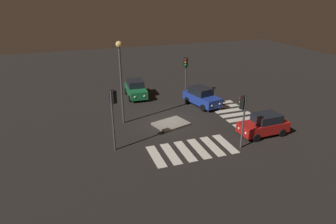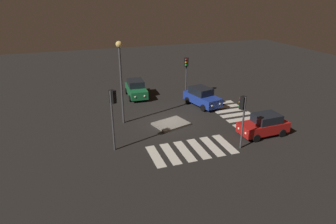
{
  "view_description": "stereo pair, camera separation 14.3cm",
  "coord_description": "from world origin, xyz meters",
  "px_view_note": "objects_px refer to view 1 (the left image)",
  "views": [
    {
      "loc": [
        -8.29,
        -23.38,
        11.16
      ],
      "look_at": [
        0.0,
        0.0,
        1.0
      ],
      "focal_mm": 31.52,
      "sensor_mm": 36.0,
      "label": 1
    },
    {
      "loc": [
        -8.16,
        -23.43,
        11.16
      ],
      "look_at": [
        0.0,
        0.0,
        1.0
      ],
      "focal_mm": 31.52,
      "sensor_mm": 36.0,
      "label": 2
    }
  ],
  "objects_px": {
    "traffic_light_north": "(186,67)",
    "traffic_light_south": "(113,106)",
    "car_green": "(136,89)",
    "car_blue": "(202,97)",
    "traffic_light_east": "(243,109)",
    "car_red": "(264,125)",
    "traffic_island": "(171,124)",
    "street_lamp": "(120,69)"
  },
  "relations": [
    {
      "from": "car_blue",
      "to": "car_red",
      "type": "xyz_separation_m",
      "value": [
        1.9,
        -7.99,
        -0.04
      ]
    },
    {
      "from": "car_blue",
      "to": "traffic_light_east",
      "type": "height_order",
      "value": "traffic_light_east"
    },
    {
      "from": "car_green",
      "to": "street_lamp",
      "type": "bearing_deg",
      "value": -19.88
    },
    {
      "from": "car_blue",
      "to": "car_green",
      "type": "height_order",
      "value": "car_green"
    },
    {
      "from": "car_green",
      "to": "traffic_light_south",
      "type": "height_order",
      "value": "traffic_light_south"
    },
    {
      "from": "traffic_light_north",
      "to": "traffic_light_south",
      "type": "height_order",
      "value": "traffic_light_south"
    },
    {
      "from": "traffic_light_north",
      "to": "traffic_light_south",
      "type": "xyz_separation_m",
      "value": [
        -9.74,
        -9.76,
        0.21
      ]
    },
    {
      "from": "traffic_island",
      "to": "traffic_light_south",
      "type": "relative_size",
      "value": 0.73
    },
    {
      "from": "street_lamp",
      "to": "traffic_light_south",
      "type": "bearing_deg",
      "value": -108.03
    },
    {
      "from": "car_green",
      "to": "car_red",
      "type": "height_order",
      "value": "car_green"
    },
    {
      "from": "traffic_light_east",
      "to": "traffic_light_north",
      "type": "xyz_separation_m",
      "value": [
        0.76,
        12.62,
        0.21
      ]
    },
    {
      "from": "traffic_island",
      "to": "street_lamp",
      "type": "distance_m",
      "value": 6.62
    },
    {
      "from": "car_green",
      "to": "car_blue",
      "type": "bearing_deg",
      "value": 52.52
    },
    {
      "from": "car_red",
      "to": "traffic_light_north",
      "type": "distance_m",
      "value": 11.87
    },
    {
      "from": "traffic_island",
      "to": "traffic_light_north",
      "type": "relative_size",
      "value": 0.78
    },
    {
      "from": "traffic_light_north",
      "to": "car_green",
      "type": "bearing_deg",
      "value": -71.72
    },
    {
      "from": "street_lamp",
      "to": "car_green",
      "type": "bearing_deg",
      "value": 67.37
    },
    {
      "from": "car_red",
      "to": "traffic_light_east",
      "type": "height_order",
      "value": "traffic_light_east"
    },
    {
      "from": "car_red",
      "to": "street_lamp",
      "type": "distance_m",
      "value": 12.98
    },
    {
      "from": "car_red",
      "to": "street_lamp",
      "type": "height_order",
      "value": "street_lamp"
    },
    {
      "from": "car_red",
      "to": "traffic_light_south",
      "type": "height_order",
      "value": "traffic_light_south"
    },
    {
      "from": "traffic_light_east",
      "to": "traffic_light_north",
      "type": "distance_m",
      "value": 12.65
    },
    {
      "from": "car_blue",
      "to": "traffic_light_east",
      "type": "distance_m",
      "value": 9.57
    },
    {
      "from": "traffic_light_north",
      "to": "traffic_light_south",
      "type": "bearing_deg",
      "value": -10.42
    },
    {
      "from": "car_green",
      "to": "traffic_light_east",
      "type": "relative_size",
      "value": 1.08
    },
    {
      "from": "traffic_island",
      "to": "car_blue",
      "type": "distance_m",
      "value": 6.0
    },
    {
      "from": "car_blue",
      "to": "traffic_light_south",
      "type": "bearing_deg",
      "value": -71.71
    },
    {
      "from": "traffic_island",
      "to": "street_lamp",
      "type": "relative_size",
      "value": 0.46
    },
    {
      "from": "car_red",
      "to": "traffic_light_east",
      "type": "xyz_separation_m",
      "value": [
        -3.1,
        -1.25,
        2.26
      ]
    },
    {
      "from": "car_red",
      "to": "car_green",
      "type": "bearing_deg",
      "value": -60.71
    },
    {
      "from": "traffic_light_south",
      "to": "street_lamp",
      "type": "bearing_deg",
      "value": 39.42
    },
    {
      "from": "car_blue",
      "to": "traffic_island",
      "type": "bearing_deg",
      "value": -66.52
    },
    {
      "from": "car_green",
      "to": "traffic_light_north",
      "type": "distance_m",
      "value": 6.16
    },
    {
      "from": "traffic_island",
      "to": "car_red",
      "type": "relative_size",
      "value": 0.81
    },
    {
      "from": "traffic_light_north",
      "to": "street_lamp",
      "type": "relative_size",
      "value": 0.6
    },
    {
      "from": "traffic_light_east",
      "to": "traffic_light_south",
      "type": "relative_size",
      "value": 0.88
    },
    {
      "from": "car_blue",
      "to": "car_red",
      "type": "bearing_deg",
      "value": -0.37
    },
    {
      "from": "traffic_light_east",
      "to": "car_green",
      "type": "bearing_deg",
      "value": -11.41
    },
    {
      "from": "traffic_light_north",
      "to": "street_lamp",
      "type": "bearing_deg",
      "value": -23.63
    },
    {
      "from": "car_blue",
      "to": "car_green",
      "type": "xyz_separation_m",
      "value": [
        -5.88,
        4.97,
        0.0
      ]
    },
    {
      "from": "traffic_island",
      "to": "traffic_light_south",
      "type": "height_order",
      "value": "traffic_light_south"
    },
    {
      "from": "car_blue",
      "to": "street_lamp",
      "type": "relative_size",
      "value": 0.63
    }
  ]
}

